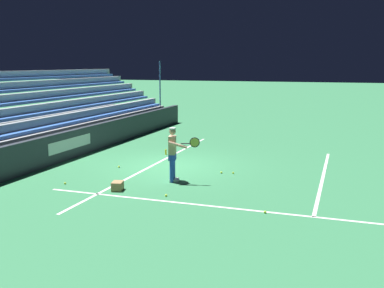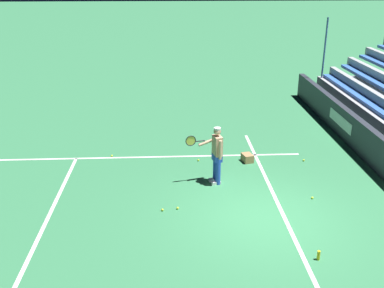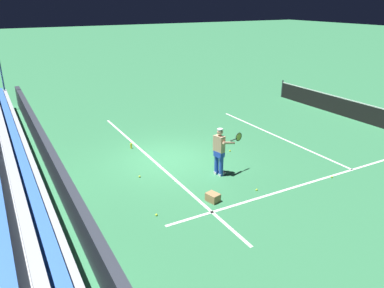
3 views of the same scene
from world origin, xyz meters
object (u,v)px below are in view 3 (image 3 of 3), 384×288
ball_box_cardboard (213,197)px  tennis_ball_stray_back (140,177)px  tennis_ball_midcourt (257,190)px  tennis_net (355,110)px  tennis_ball_on_baseline (156,215)px  tennis_ball_far_left (332,177)px  water_bottle (131,146)px  tennis_ball_far_right (223,153)px  tennis_ball_by_box (230,151)px  tennis_player (220,151)px

ball_box_cardboard → tennis_ball_stray_back: 2.96m
tennis_ball_midcourt → ball_box_cardboard: bearing=-94.4°
tennis_net → tennis_ball_on_baseline: bearing=-74.5°
tennis_ball_far_left → tennis_net: bearing=123.6°
tennis_ball_midcourt → tennis_ball_stray_back: bearing=-132.9°
tennis_ball_stray_back → water_bottle: bearing=165.5°
tennis_net → tennis_ball_far_right: bearing=-86.1°
tennis_ball_midcourt → tennis_ball_far_left: size_ratio=1.00×
ball_box_cardboard → tennis_ball_by_box: 4.12m
water_bottle → tennis_ball_on_baseline: bearing=-12.8°
tennis_ball_stray_back → tennis_ball_on_baseline: bearing=-10.9°
tennis_player → water_bottle: (-3.87, -1.85, -0.78)m
tennis_ball_midcourt → tennis_net: 9.94m
tennis_player → tennis_ball_midcourt: tennis_player is taller
tennis_ball_far_right → tennis_net: bearing=93.9°
tennis_player → water_bottle: tennis_player is taller
tennis_ball_midcourt → water_bottle: bearing=-157.6°
ball_box_cardboard → tennis_ball_far_left: bearing=81.8°
tennis_ball_far_right → tennis_ball_stray_back: (0.38, -3.71, 0.00)m
tennis_player → tennis_ball_midcourt: 1.86m
tennis_ball_far_right → tennis_ball_on_baseline: 5.12m
tennis_ball_stray_back → tennis_ball_on_baseline: 2.61m
tennis_ball_stray_back → tennis_ball_far_left: (3.27, 5.83, 0.00)m
tennis_ball_far_left → tennis_ball_far_right: bearing=-149.7°
tennis_ball_by_box → tennis_net: tennis_net is taller
tennis_ball_on_baseline → ball_box_cardboard: bearing=88.0°
tennis_ball_on_baseline → tennis_net: 13.15m
tennis_ball_on_baseline → tennis_ball_far_left: size_ratio=1.00×
tennis_ball_far_right → tennis_player: bearing=-37.1°
ball_box_cardboard → tennis_net: 11.38m
tennis_player → tennis_ball_midcourt: size_ratio=25.98×
tennis_player → tennis_ball_far_right: tennis_player is taller
tennis_ball_far_left → tennis_ball_stray_back: bearing=-119.2°
tennis_ball_on_baseline → tennis_ball_by_box: bearing=123.2°
tennis_ball_by_box → tennis_ball_on_baseline: 5.49m
tennis_ball_far_right → water_bottle: bearing=-128.0°
tennis_ball_by_box → tennis_net: 8.09m
tennis_player → tennis_ball_far_right: (-1.52, 1.15, -0.86)m
tennis_ball_far_left → tennis_ball_on_baseline: bearing=-96.4°
ball_box_cardboard → water_bottle: size_ratio=1.82×
tennis_ball_far_right → tennis_ball_on_baseline: size_ratio=1.00×
tennis_net → ball_box_cardboard: bearing=-71.7°
tennis_ball_midcourt → tennis_ball_by_box: bearing=160.2°
ball_box_cardboard → tennis_player: bearing=141.2°
tennis_ball_stray_back → tennis_net: size_ratio=0.01×
ball_box_cardboard → tennis_ball_on_baseline: size_ratio=6.06×
tennis_ball_far_right → tennis_net: (-0.57, 8.46, 0.46)m
tennis_player → tennis_ball_far_left: (2.12, 3.28, -0.86)m
tennis_ball_stray_back → tennis_ball_far_left: size_ratio=1.00×
ball_box_cardboard → tennis_ball_stray_back: (-2.62, -1.36, -0.10)m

